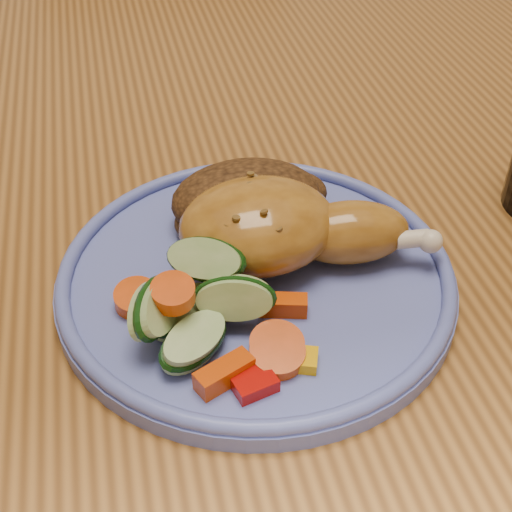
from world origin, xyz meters
name	(u,v)px	position (x,y,z in m)	size (l,w,h in m)	color
dining_table	(265,244)	(0.00, 0.00, 0.67)	(0.90, 1.40, 0.75)	#925D27
chair_far	(181,98)	(0.00, 0.63, 0.49)	(0.42, 0.42, 0.91)	#4C2D16
plate	(256,280)	(-0.04, -0.14, 0.76)	(0.26, 0.26, 0.01)	#5360B0
plate_rim	(256,268)	(-0.04, -0.14, 0.77)	(0.26, 0.26, 0.01)	#5360B0
chicken_leg	(280,227)	(-0.02, -0.13, 0.79)	(0.17, 0.08, 0.06)	#A86E23
rice_pilaf	(249,200)	(-0.03, -0.08, 0.78)	(0.12, 0.08, 0.05)	#492B12
vegetable_pile	(205,312)	(-0.08, -0.19, 0.78)	(0.12, 0.12, 0.06)	#A50A05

